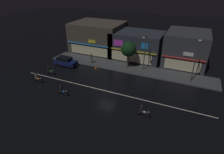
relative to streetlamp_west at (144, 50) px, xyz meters
name	(u,v)px	position (x,y,z in m)	size (l,w,h in m)	color
ground_plane	(106,91)	(-2.99, -8.66, -3.91)	(140.00, 140.00, 0.00)	black
lane_divider_stripe	(106,91)	(-2.99, -8.66, -3.90)	(29.01, 0.16, 0.01)	beige
sidewalk_far	(127,68)	(-2.99, 0.01, -3.84)	(30.54, 4.18, 0.14)	#424447
storefront_left_block	(98,37)	(-12.15, 6.31, -0.79)	(10.64, 8.60, 6.25)	#4C443A
storefront_center_block	(186,48)	(6.18, 6.39, -0.87)	(7.31, 8.75, 6.08)	#383A3F
storefront_right_block	(137,45)	(-2.99, 5.51, -1.25)	(9.84, 7.00, 5.32)	#2D333D
streetlamp_west	(144,50)	(0.00, 0.00, 0.00)	(0.44, 1.64, 6.29)	#47494C
streetlamp_mid	(196,57)	(7.95, -0.91, 0.41)	(0.44, 1.64, 7.08)	#47494C
pedestrian_on_sidewalk	(91,59)	(-9.84, -0.88, -2.87)	(0.38, 0.38, 1.94)	#4C664C
street_tree	(128,49)	(-2.89, 0.16, -0.34)	(2.65, 2.65, 4.77)	#473323
parked_car_near_kerb	(65,61)	(-13.75, -3.70, -3.04)	(4.30, 1.98, 1.67)	navy
motorcycle_lead	(37,78)	(-13.99, -10.65, -3.27)	(1.90, 0.60, 1.52)	black
motorcycle_following	(62,91)	(-8.13, -12.08, -3.27)	(1.90, 0.60, 1.52)	black
motorcycle_opposite_lane	(142,111)	(3.28, -11.84, -3.27)	(1.90, 0.60, 1.52)	black
motorcycle_trailing_far	(49,71)	(-14.08, -7.73, -3.27)	(1.90, 0.60, 1.52)	black
traffic_cone	(96,67)	(-7.95, -2.64, -3.63)	(0.36, 0.36, 0.55)	orange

